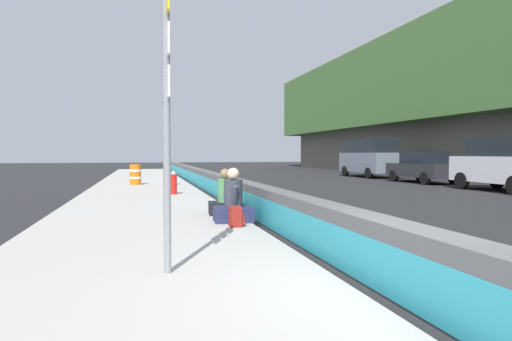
# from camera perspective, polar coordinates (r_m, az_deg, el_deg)

# --- Properties ---
(ground_plane) EXTENTS (160.00, 160.00, 0.00)m
(ground_plane) POSITION_cam_1_polar(r_m,az_deg,el_deg) (5.15, 18.55, -16.00)
(ground_plane) COLOR #232326
(ground_plane) RESTS_ON ground
(sidewalk_strip) EXTENTS (80.00, 4.40, 0.14)m
(sidewalk_strip) POSITION_cam_1_polar(r_m,az_deg,el_deg) (4.38, -13.83, -18.27)
(sidewalk_strip) COLOR #A8A59E
(sidewalk_strip) RESTS_ON ground_plane
(jersey_barrier) EXTENTS (76.00, 0.45, 0.85)m
(jersey_barrier) POSITION_cam_1_polar(r_m,az_deg,el_deg) (5.03, 18.57, -11.40)
(jersey_barrier) COLOR #545456
(jersey_barrier) RESTS_ON ground_plane
(route_sign_post) EXTENTS (0.44, 0.09, 3.60)m
(route_sign_post) POSITION_cam_1_polar(r_m,az_deg,el_deg) (5.56, -11.24, 8.71)
(route_sign_post) COLOR gray
(route_sign_post) RESTS_ON sidewalk_strip
(fire_hydrant) EXTENTS (0.26, 0.46, 0.88)m
(fire_hydrant) POSITION_cam_1_polar(r_m,az_deg,el_deg) (16.37, -10.43, -1.42)
(fire_hydrant) COLOR red
(fire_hydrant) RESTS_ON sidewalk_strip
(seated_person_foreground) EXTENTS (0.76, 0.88, 1.15)m
(seated_person_foreground) POSITION_cam_1_polar(r_m,az_deg,el_deg) (9.67, -2.90, -4.35)
(seated_person_foreground) COLOR #23284C
(seated_person_foreground) RESTS_ON sidewalk_strip
(seated_person_middle) EXTENTS (0.74, 0.84, 1.10)m
(seated_person_middle) POSITION_cam_1_polar(r_m,az_deg,el_deg) (10.84, -3.92, -3.75)
(seated_person_middle) COLOR black
(seated_person_middle) RESTS_ON sidewalk_strip
(backpack) EXTENTS (0.32, 0.28, 0.40)m
(backpack) POSITION_cam_1_polar(r_m,az_deg,el_deg) (9.01, -2.58, -5.89)
(backpack) COLOR maroon
(backpack) RESTS_ON sidewalk_strip
(construction_barrel) EXTENTS (0.54, 0.54, 0.95)m
(construction_barrel) POSITION_cam_1_polar(r_m,az_deg,el_deg) (21.81, -15.07, -0.49)
(construction_barrel) COLOR orange
(construction_barrel) RESTS_ON sidewalk_strip
(parked_car_third) EXTENTS (4.85, 2.17, 2.28)m
(parked_car_third) POSITION_cam_1_polar(r_m,az_deg,el_deg) (21.52, 29.17, 0.78)
(parked_car_third) COLOR silver
(parked_car_third) RESTS_ON ground_plane
(parked_car_fourth) EXTENTS (4.53, 2.00, 1.71)m
(parked_car_fourth) POSITION_cam_1_polar(r_m,az_deg,el_deg) (26.16, 20.42, 0.41)
(parked_car_fourth) COLOR #28282D
(parked_car_fourth) RESTS_ON ground_plane
(parked_car_midline) EXTENTS (5.15, 2.20, 2.56)m
(parked_car_midline) POSITION_cam_1_polar(r_m,az_deg,el_deg) (31.35, 14.19, 1.64)
(parked_car_midline) COLOR slate
(parked_car_midline) RESTS_ON ground_plane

